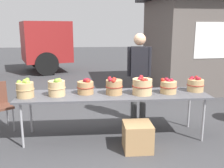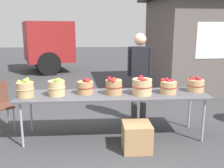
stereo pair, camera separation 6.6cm
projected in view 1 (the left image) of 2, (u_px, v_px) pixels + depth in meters
ground_plane at (113, 136)px, 4.33m from camera, size 40.00×40.00×0.00m
market_table at (114, 96)px, 4.17m from camera, size 3.10×0.76×0.75m
apple_basket_green_0 at (25, 89)px, 3.94m from camera, size 0.28×0.28×0.29m
apple_basket_green_1 at (57, 88)px, 4.03m from camera, size 0.29×0.29×0.30m
apple_basket_red_0 at (86, 87)px, 4.15m from camera, size 0.28×0.28×0.26m
apple_basket_red_1 at (114, 86)px, 4.12m from camera, size 0.29×0.29×0.29m
apple_basket_red_2 at (142, 86)px, 4.11m from camera, size 0.34×0.34×0.30m
apple_basket_red_3 at (168, 86)px, 4.20m from camera, size 0.28×0.28×0.26m
apple_basket_red_4 at (195, 85)px, 4.32m from camera, size 0.29×0.29×0.26m
vendor_adult at (139, 71)px, 4.81m from camera, size 0.45×0.27×1.72m
food_kiosk at (203, 42)px, 7.57m from camera, size 3.74×3.19×2.74m
produce_crate at (137, 137)px, 3.81m from camera, size 0.42×0.42×0.42m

